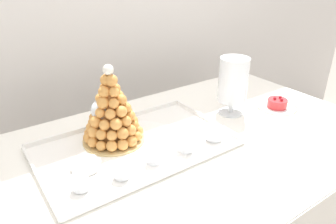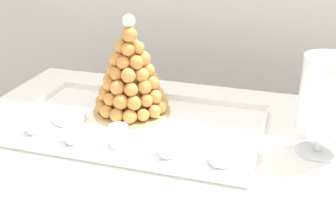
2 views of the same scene
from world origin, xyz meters
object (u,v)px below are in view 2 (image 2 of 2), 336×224
(serving_tray, at_px, (137,126))
(dessert_cup_centre, at_px, (119,137))
(dessert_cup_right, at_px, (221,154))
(macaron_goblet, at_px, (326,97))
(dessert_cup_left, at_px, (35,124))
(dessert_cup_mid_left, at_px, (73,133))
(creme_brulee_ramekin, at_px, (69,116))
(dessert_cup_mid_right, at_px, (168,144))
(wine_glass, at_px, (123,72))
(croquembouche, at_px, (131,76))

(serving_tray, height_order, dessert_cup_centre, dessert_cup_centre)
(serving_tray, bearing_deg, dessert_cup_right, -25.71)
(macaron_goblet, bearing_deg, dessert_cup_left, -170.44)
(dessert_cup_left, xyz_separation_m, dessert_cup_centre, (0.25, -0.01, 0.00))
(dessert_cup_mid_left, bearing_deg, macaron_goblet, 13.11)
(creme_brulee_ramekin, bearing_deg, dessert_cup_mid_right, -17.27)
(dessert_cup_left, xyz_separation_m, macaron_goblet, (0.73, 0.12, 0.12))
(serving_tray, relative_size, dessert_cup_centre, 12.02)
(dessert_cup_right, bearing_deg, wine_glass, 146.74)
(dessert_cup_centre, bearing_deg, dessert_cup_mid_left, -175.39)
(dessert_cup_left, height_order, dessert_cup_mid_right, dessert_cup_mid_right)
(serving_tray, bearing_deg, wine_glass, 128.60)
(dessert_cup_mid_left, bearing_deg, dessert_cup_mid_right, 1.81)
(serving_tray, distance_m, dessert_cup_mid_left, 0.18)
(dessert_cup_mid_right, bearing_deg, dessert_cup_right, -0.00)
(croquembouche, xyz_separation_m, wine_glass, (-0.03, 0.02, 0.01))
(dessert_cup_mid_left, distance_m, creme_brulee_ramekin, 0.13)
(dessert_cup_mid_right, distance_m, wine_glass, 0.32)
(dessert_cup_centre, bearing_deg, dessert_cup_left, 178.08)
(dessert_cup_centre, height_order, macaron_goblet, macaron_goblet)
(dessert_cup_mid_left, xyz_separation_m, dessert_cup_mid_right, (0.25, 0.01, 0.00))
(dessert_cup_centre, distance_m, creme_brulee_ramekin, 0.22)
(dessert_cup_mid_left, xyz_separation_m, wine_glass, (0.05, 0.23, 0.09))
(dessert_cup_left, relative_size, creme_brulee_ramekin, 0.53)
(dessert_cup_mid_left, height_order, macaron_goblet, macaron_goblet)
(dessert_cup_mid_left, xyz_separation_m, macaron_goblet, (0.60, 0.14, 0.12))
(serving_tray, height_order, dessert_cup_mid_right, dessert_cup_mid_right)
(dessert_cup_mid_right, bearing_deg, dessert_cup_centre, 179.18)
(serving_tray, relative_size, dessert_cup_mid_right, 11.64)
(wine_glass, bearing_deg, dessert_cup_centre, -71.08)
(wine_glass, bearing_deg, macaron_goblet, -9.12)
(croquembouche, distance_m, macaron_goblet, 0.53)
(dessert_cup_mid_left, distance_m, wine_glass, 0.25)
(dessert_cup_right, height_order, macaron_goblet, macaron_goblet)
(dessert_cup_right, xyz_separation_m, creme_brulee_ramekin, (-0.46, 0.10, -0.01))
(creme_brulee_ramekin, height_order, wine_glass, wine_glass)
(dessert_cup_mid_left, bearing_deg, creme_brulee_ramekin, 123.76)
(croquembouche, height_order, wine_glass, croquembouche)
(dessert_cup_centre, height_order, creme_brulee_ramekin, dessert_cup_centre)
(croquembouche, bearing_deg, dessert_cup_right, -33.66)
(dessert_cup_left, distance_m, macaron_goblet, 0.75)
(dessert_cup_right, bearing_deg, dessert_cup_mid_left, -178.82)
(dessert_cup_mid_left, xyz_separation_m, creme_brulee_ramekin, (-0.07, 0.11, -0.01))
(dessert_cup_left, bearing_deg, serving_tray, 25.19)
(serving_tray, xyz_separation_m, wine_glass, (-0.08, 0.10, 0.12))
(serving_tray, relative_size, dessert_cup_left, 13.61)
(croquembouche, bearing_deg, dessert_cup_left, -135.82)
(dessert_cup_mid_right, height_order, creme_brulee_ramekin, dessert_cup_mid_right)
(dessert_cup_mid_left, distance_m, macaron_goblet, 0.63)
(dessert_cup_left, height_order, dessert_cup_centre, dessert_cup_centre)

